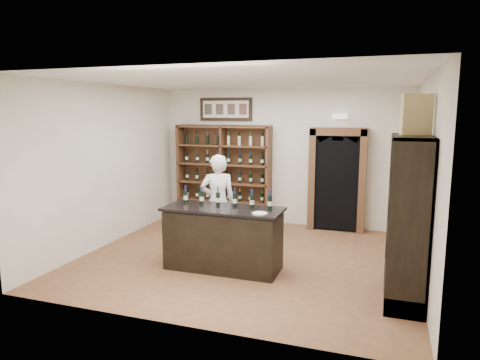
% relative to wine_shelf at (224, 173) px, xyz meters
% --- Properties ---
extents(floor, '(5.50, 5.50, 0.00)m').
position_rel_wine_shelf_xyz_m(floor, '(1.30, -2.33, -1.10)').
color(floor, brown).
rests_on(floor, ground).
extents(ceiling, '(5.50, 5.50, 0.00)m').
position_rel_wine_shelf_xyz_m(ceiling, '(1.30, -2.33, 1.90)').
color(ceiling, white).
rests_on(ceiling, wall_back).
extents(wall_back, '(5.50, 0.04, 3.00)m').
position_rel_wine_shelf_xyz_m(wall_back, '(1.30, 0.17, 0.40)').
color(wall_back, white).
rests_on(wall_back, ground).
extents(wall_left, '(0.04, 5.00, 3.00)m').
position_rel_wine_shelf_xyz_m(wall_left, '(-1.45, -2.33, 0.40)').
color(wall_left, white).
rests_on(wall_left, ground).
extents(wall_right, '(0.04, 5.00, 3.00)m').
position_rel_wine_shelf_xyz_m(wall_right, '(4.05, -2.33, 0.40)').
color(wall_right, white).
rests_on(wall_right, ground).
extents(wine_shelf, '(2.20, 0.38, 2.20)m').
position_rel_wine_shelf_xyz_m(wine_shelf, '(0.00, 0.00, 0.00)').
color(wine_shelf, '#57321D').
rests_on(wine_shelf, ground).
extents(framed_picture, '(1.25, 0.04, 0.52)m').
position_rel_wine_shelf_xyz_m(framed_picture, '(0.00, 0.14, 1.45)').
color(framed_picture, black).
rests_on(framed_picture, wall_back).
extents(arched_doorway, '(1.17, 0.35, 2.17)m').
position_rel_wine_shelf_xyz_m(arched_doorway, '(2.55, -0.00, 0.04)').
color(arched_doorway, black).
rests_on(arched_doorway, ground).
extents(emergency_light, '(0.30, 0.10, 0.10)m').
position_rel_wine_shelf_xyz_m(emergency_light, '(2.55, 0.09, 1.30)').
color(emergency_light, white).
rests_on(emergency_light, wall_back).
extents(tasting_counter, '(1.88, 0.78, 1.00)m').
position_rel_wine_shelf_xyz_m(tasting_counter, '(1.10, -2.93, -0.61)').
color(tasting_counter, black).
rests_on(tasting_counter, ground).
extents(counter_bottle_0, '(0.07, 0.07, 0.30)m').
position_rel_wine_shelf_xyz_m(counter_bottle_0, '(0.38, -2.78, 0.01)').
color(counter_bottle_0, black).
rests_on(counter_bottle_0, tasting_counter).
extents(counter_bottle_1, '(0.07, 0.07, 0.30)m').
position_rel_wine_shelf_xyz_m(counter_bottle_1, '(0.67, -2.78, 0.01)').
color(counter_bottle_1, black).
rests_on(counter_bottle_1, tasting_counter).
extents(counter_bottle_2, '(0.07, 0.07, 0.30)m').
position_rel_wine_shelf_xyz_m(counter_bottle_2, '(0.96, -2.78, 0.01)').
color(counter_bottle_2, black).
rests_on(counter_bottle_2, tasting_counter).
extents(counter_bottle_3, '(0.07, 0.07, 0.30)m').
position_rel_wine_shelf_xyz_m(counter_bottle_3, '(1.24, -2.78, 0.01)').
color(counter_bottle_3, black).
rests_on(counter_bottle_3, tasting_counter).
extents(counter_bottle_4, '(0.07, 0.07, 0.30)m').
position_rel_wine_shelf_xyz_m(counter_bottle_4, '(1.53, -2.78, 0.01)').
color(counter_bottle_4, black).
rests_on(counter_bottle_4, tasting_counter).
extents(counter_bottle_5, '(0.07, 0.07, 0.30)m').
position_rel_wine_shelf_xyz_m(counter_bottle_5, '(1.82, -2.78, 0.01)').
color(counter_bottle_5, black).
rests_on(counter_bottle_5, tasting_counter).
extents(side_cabinet, '(0.48, 1.20, 2.20)m').
position_rel_wine_shelf_xyz_m(side_cabinet, '(3.82, -3.23, -0.35)').
color(side_cabinet, black).
rests_on(side_cabinet, ground).
extents(shopkeeper, '(0.75, 0.64, 1.74)m').
position_rel_wine_shelf_xyz_m(shopkeeper, '(0.64, -2.00, -0.23)').
color(shopkeeper, white).
rests_on(shopkeeper, ground).
extents(plate, '(0.23, 0.23, 0.02)m').
position_rel_wine_shelf_xyz_m(plate, '(1.76, -3.14, -0.09)').
color(plate, silver).
rests_on(plate, tasting_counter).
extents(wine_crate, '(0.39, 0.23, 0.52)m').
position_rel_wine_shelf_xyz_m(wine_crate, '(3.83, -3.14, 1.36)').
color(wine_crate, tan).
rests_on(wine_crate, side_cabinet).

